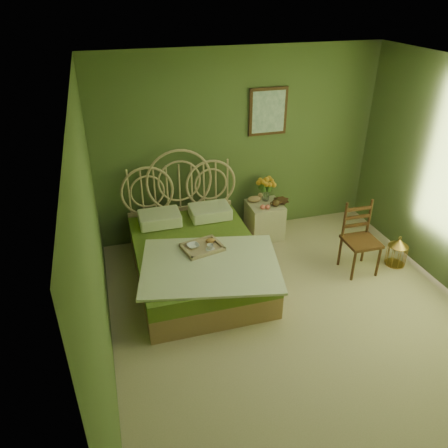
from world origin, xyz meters
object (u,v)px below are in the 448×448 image
object	(u,v)px
bed	(197,257)
birdcage	(397,252)
chair	(359,234)
nightstand	(265,214)

from	to	relation	value
bed	birdcage	bearing A→B (deg)	-9.92
chair	birdcage	world-z (taller)	chair
bed	nightstand	size ratio (longest dim) A/B	2.32
birdcage	bed	bearing A→B (deg)	170.08
bed	chair	xyz separation A→B (m)	(2.02, -0.36, 0.21)
bed	chair	bearing A→B (deg)	-10.06
nightstand	birdcage	bearing A→B (deg)	-40.39
bed	nightstand	xyz separation A→B (m)	(1.18, 0.74, 0.05)
bed	chair	world-z (taller)	bed
chair	birdcage	bearing A→B (deg)	-8.23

